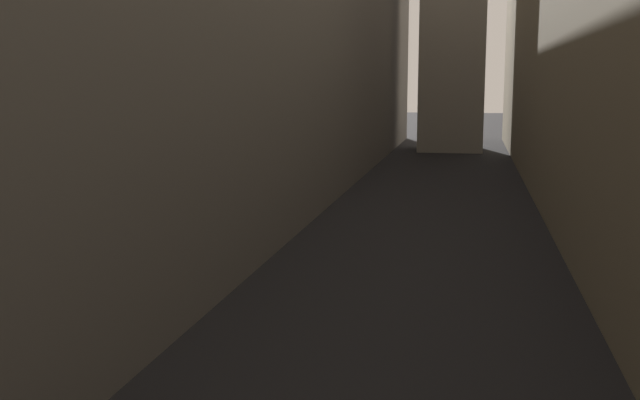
% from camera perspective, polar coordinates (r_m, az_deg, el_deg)
% --- Properties ---
extents(ground_plane, '(264.00, 264.00, 0.00)m').
position_cam_1_polar(ground_plane, '(34.69, 7.92, -2.27)').
color(ground_plane, black).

